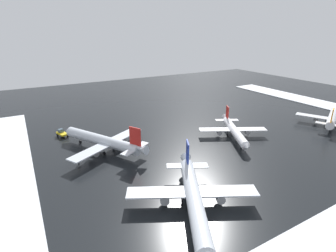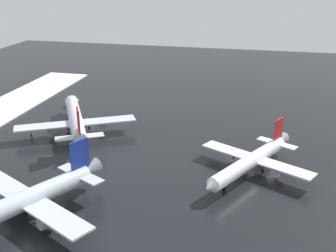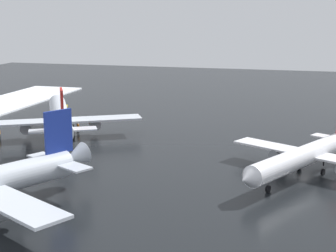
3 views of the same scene
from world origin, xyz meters
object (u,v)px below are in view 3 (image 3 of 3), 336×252
(airplane_distant_tail, at_px, (60,117))
(pushback_tug, at_px, (61,107))
(ground_crew_by_nose_gear, at_px, (78,127))
(airplane_parked_portside, at_px, (306,155))
(ground_crew_mid_apron, at_px, (77,123))

(airplane_distant_tail, bearing_deg, pushback_tug, -2.32)
(pushback_tug, bearing_deg, ground_crew_by_nose_gear, -161.62)
(airplane_parked_portside, height_order, pushback_tug, airplane_parked_portside)
(airplane_parked_portside, bearing_deg, airplane_distant_tail, -78.49)
(pushback_tug, height_order, ground_crew_by_nose_gear, pushback_tug)
(pushback_tug, xyz_separation_m, ground_crew_by_nose_gear, (11.22, -15.64, -0.31))
(ground_crew_by_nose_gear, bearing_deg, airplane_distant_tail, 104.95)
(airplane_parked_portside, xyz_separation_m, pushback_tug, (-49.58, 29.92, -1.41))
(airplane_distant_tail, relative_size, ground_crew_mid_apron, 17.43)
(ground_crew_mid_apron, bearing_deg, airplane_distant_tail, 46.30)
(airplane_distant_tail, bearing_deg, ground_crew_mid_apron, -31.85)
(ground_crew_by_nose_gear, xyz_separation_m, ground_crew_mid_apron, (-1.83, 3.45, 0.00))
(airplane_distant_tail, height_order, airplane_parked_portside, airplane_distant_tail)
(airplane_distant_tail, height_order, pushback_tug, airplane_distant_tail)
(pushback_tug, relative_size, ground_crew_mid_apron, 2.95)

